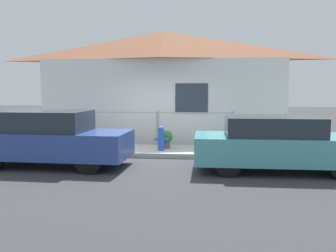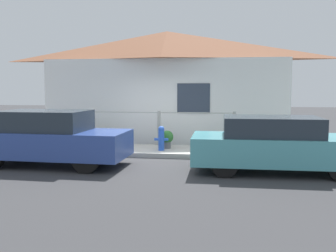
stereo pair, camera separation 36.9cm
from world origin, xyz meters
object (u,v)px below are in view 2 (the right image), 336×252
object	(u,v)px
car_right	(276,144)
potted_plant_by_fence	(88,134)
fire_hydrant	(161,138)
car_left	(49,138)
potted_plant_near_hydrant	(167,138)

from	to	relation	value
car_right	potted_plant_by_fence	bearing A→B (deg)	154.25
car_right	fire_hydrant	distance (m)	3.57
car_left	fire_hydrant	distance (m)	3.23
fire_hydrant	potted_plant_by_fence	size ratio (longest dim) A/B	1.11
car_left	potted_plant_by_fence	distance (m)	2.69
potted_plant_by_fence	potted_plant_near_hydrant	bearing A→B (deg)	-8.72
potted_plant_near_hydrant	potted_plant_by_fence	distance (m)	2.72
potted_plant_near_hydrant	potted_plant_by_fence	world-z (taller)	potted_plant_by_fence
car_left	fire_hydrant	world-z (taller)	car_left
car_right	fire_hydrant	bearing A→B (deg)	148.21
car_right	potted_plant_by_fence	distance (m)	6.22
car_left	potted_plant_by_fence	size ratio (longest dim) A/B	6.13
fire_hydrant	potted_plant_by_fence	bearing A→B (deg)	162.44
car_left	potted_plant_by_fence	bearing A→B (deg)	91.03
fire_hydrant	potted_plant_near_hydrant	world-z (taller)	fire_hydrant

